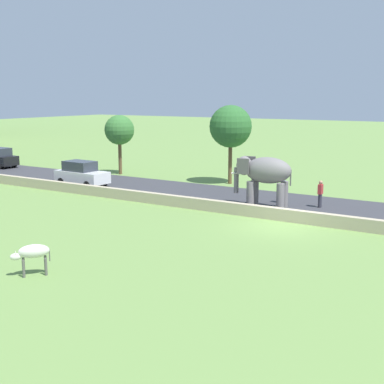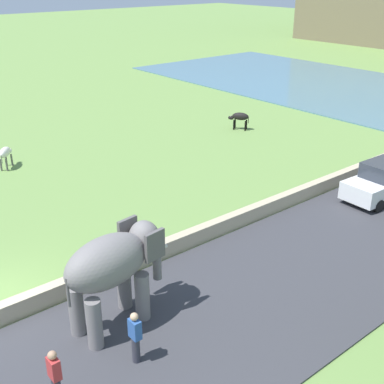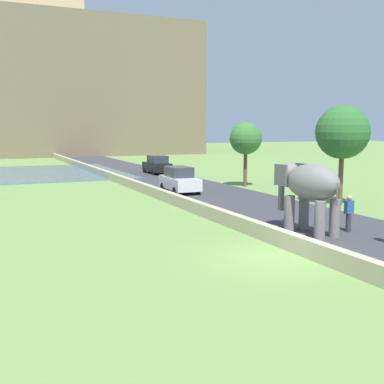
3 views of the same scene
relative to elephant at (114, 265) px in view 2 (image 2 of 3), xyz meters
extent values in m
cube|color=tan|center=(-2.20, 15.54, -1.71)|extent=(0.40, 110.00, 0.65)
cube|color=slate|center=(-17.40, 32.82, -2.00)|extent=(36.00, 18.00, 0.08)
ellipsoid|color=slate|center=(0.03, -0.22, 0.20)|extent=(1.73, 2.86, 1.50)
cylinder|color=slate|center=(-0.50, 0.59, -1.24)|extent=(0.44, 0.44, 1.60)
cylinder|color=slate|center=(0.33, 0.70, -1.24)|extent=(0.44, 0.44, 1.60)
cylinder|color=slate|center=(-0.28, -1.15, -1.24)|extent=(0.44, 0.44, 1.60)
cylinder|color=slate|center=(0.56, -1.04, -1.24)|extent=(0.44, 0.44, 1.60)
ellipsoid|color=slate|center=(-0.15, 1.18, 0.39)|extent=(1.11, 1.02, 1.10)
cube|color=#575454|center=(-0.73, 0.97, 0.43)|extent=(0.21, 0.71, 0.90)
cube|color=#575454|center=(0.46, 1.13, 0.43)|extent=(0.21, 0.71, 0.90)
cylinder|color=slate|center=(-0.21, 1.65, -0.50)|extent=(0.28, 0.28, 1.50)
cone|color=silver|center=(-0.42, 1.56, -0.05)|extent=(0.19, 0.57, 0.17)
cone|color=silver|center=(0.02, 1.61, -0.05)|extent=(0.19, 0.57, 0.17)
cylinder|color=#575454|center=(0.20, -1.54, -0.15)|extent=(0.08, 0.08, 0.90)
cylinder|color=#33333D|center=(1.76, -0.50, -1.61)|extent=(0.22, 0.22, 0.85)
cube|color=#2D569E|center=(1.76, -0.50, -0.91)|extent=(0.36, 0.22, 0.56)
sphere|color=tan|center=(1.76, -0.50, -0.52)|extent=(0.22, 0.22, 0.22)
cube|color=#B73333|center=(1.74, -2.76, -0.91)|extent=(0.36, 0.22, 0.56)
sphere|color=tan|center=(1.74, -2.76, -0.52)|extent=(0.22, 0.22, 0.22)
cube|color=white|center=(0.03, 14.11, -1.34)|extent=(1.87, 4.07, 0.80)
cylinder|color=black|center=(0.78, 12.78, -1.74)|extent=(0.20, 0.61, 0.60)
cylinder|color=black|center=(-0.83, 12.84, -1.74)|extent=(0.20, 0.61, 0.60)
cylinder|color=black|center=(-0.72, 15.44, -1.74)|extent=(0.20, 0.61, 0.60)
ellipsoid|color=black|center=(-11.98, 16.89, -1.14)|extent=(1.17, 0.96, 0.50)
cylinder|color=black|center=(-12.22, 16.56, -1.71)|extent=(0.10, 0.10, 0.65)
cylinder|color=black|center=(-12.38, 16.82, -1.71)|extent=(0.10, 0.10, 0.65)
cylinder|color=black|center=(-11.57, 16.96, -1.71)|extent=(0.10, 0.10, 0.65)
cylinder|color=black|center=(-11.73, 17.23, -1.71)|extent=(0.10, 0.10, 0.65)
ellipsoid|color=black|center=(-12.51, 16.56, -1.29)|extent=(0.47, 0.42, 0.26)
cone|color=beige|center=(-12.46, 16.48, -1.12)|extent=(0.04, 0.04, 0.12)
cone|color=beige|center=(-12.56, 16.63, -1.12)|extent=(0.04, 0.04, 0.12)
cylinder|color=black|center=(-11.52, 17.18, -1.34)|extent=(0.04, 0.04, 0.45)
ellipsoid|color=silver|center=(-14.82, 2.32, -1.14)|extent=(1.12, 1.05, 0.50)
cylinder|color=#595753|center=(-15.21, 2.46, -1.71)|extent=(0.10, 0.10, 0.65)
cylinder|color=#595753|center=(-15.01, 2.69, -1.71)|extent=(0.10, 0.10, 0.65)
cylinder|color=#595753|center=(-14.63, 1.96, -1.71)|extent=(0.10, 0.10, 0.65)
cylinder|color=#595753|center=(-14.43, 2.19, -1.71)|extent=(0.10, 0.10, 0.65)
ellipsoid|color=silver|center=(-15.30, 2.73, -1.29)|extent=(0.46, 0.44, 0.26)
cone|color=beige|center=(-15.36, 2.66, -1.12)|extent=(0.04, 0.04, 0.12)
cone|color=beige|center=(-15.24, 2.80, -1.12)|extent=(0.04, 0.04, 0.12)
cylinder|color=#595753|center=(-14.41, 1.97, -1.34)|extent=(0.04, 0.04, 0.45)
camera|label=1|loc=(-27.22, -12.12, 4.41)|focal=49.04mm
camera|label=2|loc=(10.93, -6.13, 7.72)|focal=47.42mm
camera|label=3|loc=(-12.55, -16.36, 2.46)|focal=45.44mm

